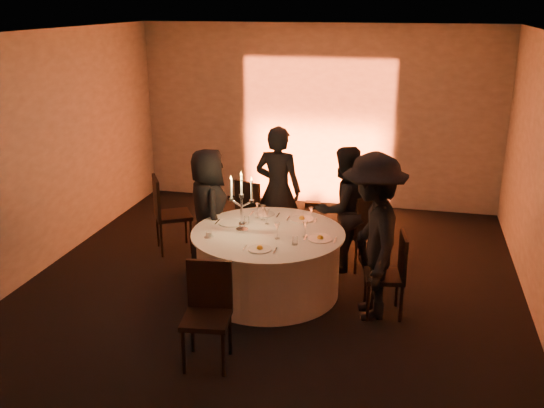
% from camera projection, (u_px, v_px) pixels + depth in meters
% --- Properties ---
extents(floor, '(7.00, 7.00, 0.00)m').
position_uv_depth(floor, '(268.00, 291.00, 7.31)').
color(floor, black).
rests_on(floor, ground).
extents(ceiling, '(7.00, 7.00, 0.00)m').
position_uv_depth(ceiling, '(268.00, 34.00, 6.35)').
color(ceiling, white).
rests_on(ceiling, wall_back).
extents(wall_back, '(7.00, 0.00, 7.00)m').
position_uv_depth(wall_back, '(318.00, 116.00, 10.05)').
color(wall_back, '#A09B95').
rests_on(wall_back, floor).
extents(wall_front, '(7.00, 0.00, 7.00)m').
position_uv_depth(wall_front, '(129.00, 326.00, 3.60)').
color(wall_front, '#A09B95').
rests_on(wall_front, floor).
extents(wall_left, '(0.00, 7.00, 7.00)m').
position_uv_depth(wall_left, '(32.00, 157.00, 7.48)').
color(wall_left, '#A09B95').
rests_on(wall_left, floor).
extents(uplighter_fixture, '(0.25, 0.12, 0.10)m').
position_uv_depth(uplighter_fixture, '(313.00, 205.00, 10.24)').
color(uplighter_fixture, black).
rests_on(uplighter_fixture, floor).
extents(banquet_table, '(1.80, 1.80, 0.77)m').
position_uv_depth(banquet_table, '(268.00, 262.00, 7.18)').
color(banquet_table, black).
rests_on(banquet_table, floor).
extents(chair_left, '(0.64, 0.64, 1.07)m').
position_uv_depth(chair_left, '(166.00, 210.00, 8.31)').
color(chair_left, black).
rests_on(chair_left, floor).
extents(chair_back_left, '(0.53, 0.53, 0.95)m').
position_uv_depth(chair_back_left, '(252.00, 208.00, 8.59)').
color(chair_back_left, black).
rests_on(chair_back_left, floor).
extents(chair_back_right, '(0.63, 0.63, 1.02)m').
position_uv_depth(chair_back_right, '(364.00, 227.00, 7.77)').
color(chair_back_right, black).
rests_on(chair_back_right, floor).
extents(chair_right, '(0.48, 0.48, 0.95)m').
position_uv_depth(chair_right, '(392.00, 270.00, 6.63)').
color(chair_right, black).
rests_on(chair_right, floor).
extents(chair_front, '(0.49, 0.49, 1.00)m').
position_uv_depth(chair_front, '(208.00, 307.00, 5.76)').
color(chair_front, black).
rests_on(chair_front, floor).
extents(guest_left, '(0.83, 0.93, 1.59)m').
position_uv_depth(guest_left, '(209.00, 210.00, 7.73)').
color(guest_left, black).
rests_on(guest_left, floor).
extents(guest_back_left, '(0.70, 0.51, 1.77)m').
position_uv_depth(guest_back_left, '(278.00, 190.00, 8.22)').
color(guest_back_left, black).
rests_on(guest_back_left, floor).
extents(guest_back_right, '(1.00, 0.98, 1.63)m').
position_uv_depth(guest_back_right, '(343.00, 209.00, 7.70)').
color(guest_back_right, black).
rests_on(guest_back_right, floor).
extents(guest_right, '(0.93, 1.32, 1.85)m').
position_uv_depth(guest_right, '(373.00, 237.00, 6.50)').
color(guest_right, black).
rests_on(guest_right, floor).
extents(plate_left, '(0.36, 0.29, 0.01)m').
position_uv_depth(plate_left, '(231.00, 223.00, 7.33)').
color(plate_left, white).
rests_on(plate_left, banquet_table).
extents(plate_back_left, '(0.36, 0.25, 0.01)m').
position_uv_depth(plate_back_left, '(265.00, 214.00, 7.63)').
color(plate_back_left, white).
rests_on(plate_back_left, banquet_table).
extents(plate_back_right, '(0.36, 0.29, 0.08)m').
position_uv_depth(plate_back_right, '(302.00, 219.00, 7.45)').
color(plate_back_right, white).
rests_on(plate_back_right, banquet_table).
extents(plate_right, '(0.36, 0.28, 0.08)m').
position_uv_depth(plate_right, '(320.00, 238.00, 6.84)').
color(plate_right, white).
rests_on(plate_right, banquet_table).
extents(plate_front, '(0.36, 0.26, 0.08)m').
position_uv_depth(plate_front, '(260.00, 248.00, 6.56)').
color(plate_front, white).
rests_on(plate_front, banquet_table).
extents(coffee_cup, '(0.11, 0.11, 0.07)m').
position_uv_depth(coffee_cup, '(209.00, 235.00, 6.90)').
color(coffee_cup, white).
rests_on(coffee_cup, banquet_table).
extents(candelabra, '(0.30, 0.15, 0.72)m').
position_uv_depth(candelabra, '(242.00, 210.00, 7.03)').
color(candelabra, silver).
rests_on(candelabra, banquet_table).
extents(wine_glass_a, '(0.07, 0.07, 0.19)m').
position_uv_depth(wine_glass_a, '(311.00, 212.00, 7.33)').
color(wine_glass_a, white).
rests_on(wine_glass_a, banquet_table).
extents(wine_glass_b, '(0.07, 0.07, 0.19)m').
position_uv_depth(wine_glass_b, '(257.00, 207.00, 7.48)').
color(wine_glass_b, white).
rests_on(wine_glass_b, banquet_table).
extents(wine_glass_c, '(0.07, 0.07, 0.19)m').
position_uv_depth(wine_glass_c, '(267.00, 213.00, 7.27)').
color(wine_glass_c, white).
rests_on(wine_glass_c, banquet_table).
extents(wine_glass_d, '(0.07, 0.07, 0.19)m').
position_uv_depth(wine_glass_d, '(263.00, 209.00, 7.40)').
color(wine_glass_d, white).
rests_on(wine_glass_d, banquet_table).
extents(wine_glass_e, '(0.07, 0.07, 0.19)m').
position_uv_depth(wine_glass_e, '(277.00, 227.00, 6.82)').
color(wine_glass_e, white).
rests_on(wine_glass_e, banquet_table).
extents(wine_glass_f, '(0.07, 0.07, 0.19)m').
position_uv_depth(wine_glass_f, '(305.00, 226.00, 6.87)').
color(wine_glass_f, white).
rests_on(wine_glass_f, banquet_table).
extents(tumbler_a, '(0.07, 0.07, 0.09)m').
position_uv_depth(tumbler_a, '(246.00, 220.00, 7.31)').
color(tumbler_a, white).
rests_on(tumbler_a, banquet_table).
extents(tumbler_b, '(0.07, 0.07, 0.09)m').
position_uv_depth(tumbler_b, '(295.00, 241.00, 6.69)').
color(tumbler_b, white).
rests_on(tumbler_b, banquet_table).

